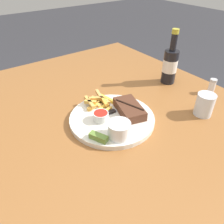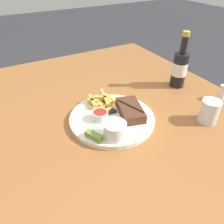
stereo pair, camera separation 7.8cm
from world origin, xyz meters
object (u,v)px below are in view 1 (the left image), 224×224
object	(u,v)px
coleslaw_cup	(119,129)
pickle_spear	(98,137)
dinner_plate	(112,118)
steak_portion	(129,109)
dipping_sauce_cup	(101,116)
drinking_glass	(205,105)
beer_bottle	(170,65)
salt_shaker	(212,86)
fork_utensil	(96,107)
knife_utensil	(117,110)

from	to	relation	value
coleslaw_cup	pickle_spear	distance (m)	0.07
dinner_plate	coleslaw_cup	distance (m)	0.11
steak_portion	coleslaw_cup	xyz separation A→B (m)	(0.08, -0.11, 0.01)
dipping_sauce_cup	drinking_glass	xyz separation A→B (m)	(0.18, 0.34, 0.01)
steak_portion	beer_bottle	distance (m)	0.35
pickle_spear	salt_shaker	xyz separation A→B (m)	(0.02, 0.57, 0.00)
dipping_sauce_cup	beer_bottle	size ratio (longest dim) A/B	0.22
dinner_plate	salt_shaker	distance (m)	0.48
steak_portion	coleslaw_cup	distance (m)	0.14
dinner_plate	beer_bottle	distance (m)	0.41
fork_utensil	drinking_glass	xyz separation A→B (m)	(0.25, 0.32, 0.02)
fork_utensil	drinking_glass	bearing A→B (deg)	40.79
dinner_plate	coleslaw_cup	world-z (taller)	coleslaw_cup
steak_portion	salt_shaker	size ratio (longest dim) A/B	2.40
dipping_sauce_cup	pickle_spear	size ratio (longest dim) A/B	0.86
coleslaw_cup	beer_bottle	size ratio (longest dim) A/B	0.30
steak_portion	beer_bottle	bearing A→B (deg)	107.75
coleslaw_cup	dipping_sauce_cup	size ratio (longest dim) A/B	1.34
coleslaw_cup	pickle_spear	size ratio (longest dim) A/B	1.15
coleslaw_cup	dipping_sauce_cup	bearing A→B (deg)	-179.99
dipping_sauce_cup	pickle_spear	world-z (taller)	dipping_sauce_cup
drinking_glass	salt_shaker	size ratio (longest dim) A/B	1.31
knife_utensil	beer_bottle	xyz separation A→B (m)	(-0.07, 0.35, 0.07)
pickle_spear	salt_shaker	distance (m)	0.57
coleslaw_cup	salt_shaker	xyz separation A→B (m)	(-0.00, 0.51, -0.01)
coleslaw_cup	beer_bottle	world-z (taller)	beer_bottle
beer_bottle	drinking_glass	world-z (taller)	beer_bottle
dinner_plate	beer_bottle	world-z (taller)	beer_bottle
pickle_spear	beer_bottle	xyz separation A→B (m)	(-0.16, 0.50, 0.06)
knife_utensil	drinking_glass	world-z (taller)	drinking_glass
beer_bottle	fork_utensil	bearing A→B (deg)	-89.05
drinking_glass	salt_shaker	bearing A→B (deg)	114.48
coleslaw_cup	dinner_plate	bearing A→B (deg)	156.09
dinner_plate	pickle_spear	world-z (taller)	pickle_spear
pickle_spear	steak_portion	bearing A→B (deg)	107.94
salt_shaker	fork_utensil	bearing A→B (deg)	-109.82
dinner_plate	dipping_sauce_cup	world-z (taller)	dipping_sauce_cup
beer_bottle	drinking_glass	distance (m)	0.28
knife_utensil	dinner_plate	bearing A→B (deg)	-150.37
dinner_plate	drinking_glass	size ratio (longest dim) A/B	3.61
beer_bottle	steak_portion	bearing A→B (deg)	-72.25
dipping_sauce_cup	salt_shaker	size ratio (longest dim) A/B	0.85
dipping_sauce_cup	knife_utensil	xyz separation A→B (m)	(-0.01, 0.08, -0.01)
fork_utensil	drinking_glass	world-z (taller)	drinking_glass
knife_utensil	dipping_sauce_cup	bearing A→B (deg)	-168.38
pickle_spear	knife_utensil	world-z (taller)	pickle_spear
dinner_plate	drinking_glass	xyz separation A→B (m)	(0.17, 0.30, 0.03)
steak_portion	beer_bottle	size ratio (longest dim) A/B	0.63
dipping_sauce_cup	pickle_spear	distance (m)	0.10
dinner_plate	fork_utensil	xyz separation A→B (m)	(-0.08, -0.02, 0.01)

